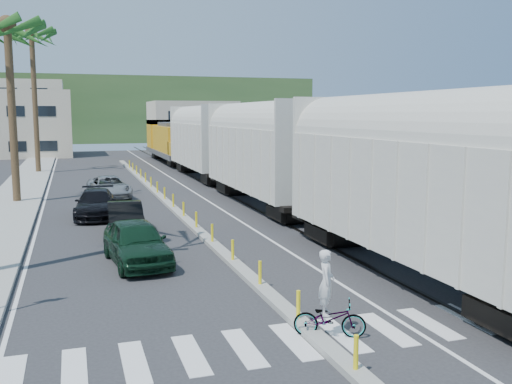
# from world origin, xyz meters

# --- Properties ---
(ground) EXTENTS (140.00, 140.00, 0.00)m
(ground) POSITION_xyz_m (0.00, 0.00, 0.00)
(ground) COLOR #28282B
(ground) RESTS_ON ground
(sidewalk) EXTENTS (3.00, 90.00, 0.15)m
(sidewalk) POSITION_xyz_m (-8.50, 25.00, 0.07)
(sidewalk) COLOR gray
(sidewalk) RESTS_ON ground
(rails) EXTENTS (1.56, 100.00, 0.06)m
(rails) POSITION_xyz_m (5.00, 28.00, 0.03)
(rails) COLOR black
(rails) RESTS_ON ground
(median) EXTENTS (0.45, 60.00, 0.85)m
(median) POSITION_xyz_m (0.00, 19.96, 0.09)
(median) COLOR gray
(median) RESTS_ON ground
(crosswalk) EXTENTS (14.00, 2.20, 0.01)m
(crosswalk) POSITION_xyz_m (0.00, -2.00, 0.01)
(crosswalk) COLOR silver
(crosswalk) RESTS_ON ground
(lane_markings) EXTENTS (9.42, 90.00, 0.01)m
(lane_markings) POSITION_xyz_m (-2.15, 25.00, 0.00)
(lane_markings) COLOR silver
(lane_markings) RESTS_ON ground
(freight_train) EXTENTS (3.00, 60.94, 5.85)m
(freight_train) POSITION_xyz_m (5.00, 22.50, 2.91)
(freight_train) COLOR beige
(freight_train) RESTS_ON ground
(palm_trees) EXTENTS (3.50, 37.20, 13.75)m
(palm_trees) POSITION_xyz_m (-8.10, 22.70, 10.81)
(palm_trees) COLOR brown
(palm_trees) RESTS_ON ground
(buildings) EXTENTS (38.00, 27.00, 10.00)m
(buildings) POSITION_xyz_m (-6.41, 71.66, 4.36)
(buildings) COLOR #BFB298
(buildings) RESTS_ON ground
(hillside) EXTENTS (80.00, 20.00, 12.00)m
(hillside) POSITION_xyz_m (0.00, 100.00, 6.00)
(hillside) COLOR #385628
(hillside) RESTS_ON ground
(car_lead) EXTENTS (2.75, 4.89, 1.54)m
(car_lead) POSITION_xyz_m (-3.16, 6.02, 0.77)
(car_lead) COLOR black
(car_lead) RESTS_ON ground
(car_second) EXTENTS (1.73, 4.23, 1.36)m
(car_second) POSITION_xyz_m (-3.06, 11.29, 0.68)
(car_second) COLOR black
(car_second) RESTS_ON ground
(car_third) EXTENTS (2.84, 5.12, 1.38)m
(car_third) POSITION_xyz_m (-4.11, 15.83, 0.69)
(car_third) COLOR black
(car_third) RESTS_ON ground
(car_rear) EXTENTS (3.20, 5.25, 1.33)m
(car_rear) POSITION_xyz_m (-3.02, 22.68, 0.67)
(car_rear) COLOR #97999B
(car_rear) RESTS_ON ground
(cyclist) EXTENTS (1.86, 2.12, 2.08)m
(cyclist) POSITION_xyz_m (0.36, -1.99, 0.64)
(cyclist) COLOR #9EA0A5
(cyclist) RESTS_ON ground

